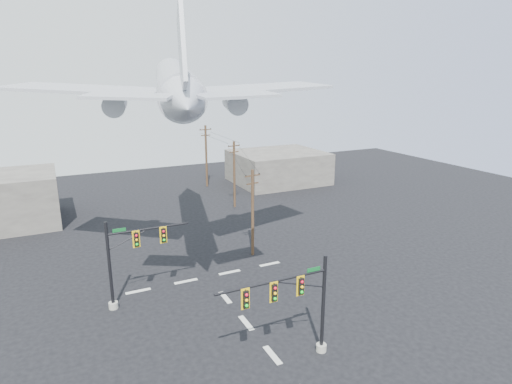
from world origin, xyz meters
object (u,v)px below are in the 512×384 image
signal_mast_near (299,305)px  signal_mast_far (128,260)px  airliner (176,84)px  utility_pole_b (234,173)px  utility_pole_c (206,155)px  utility_pole_a (253,211)px

signal_mast_near → signal_mast_far: (-8.04, 11.07, -0.07)m
airliner → signal_mast_far: bearing=146.3°
signal_mast_near → airliner: 20.80m
signal_mast_far → utility_pole_b: size_ratio=0.78×
utility_pole_b → airliner: bearing=-137.4°
utility_pole_b → signal_mast_near: bearing=-115.8°
signal_mast_far → utility_pole_c: 36.45m
utility_pole_c → airliner: 31.11m
utility_pole_a → utility_pole_c: bearing=69.1°
utility_pole_a → utility_pole_b: (4.58, 15.38, 0.16)m
utility_pole_a → airliner: bearing=162.3°
signal_mast_far → utility_pole_c: (17.31, 32.05, 1.37)m
utility_pole_c → airliner: bearing=-119.3°
signal_mast_near → utility_pole_a: utility_pole_a is taller
signal_mast_near → utility_pole_c: bearing=77.9°
utility_pole_a → signal_mast_near: bearing=-116.3°
utility_pole_b → utility_pole_c: 12.07m
signal_mast_near → utility_pole_b: bearing=74.0°
signal_mast_near → signal_mast_far: bearing=126.0°
signal_mast_near → signal_mast_far: size_ratio=1.08×
utility_pole_b → signal_mast_far: bearing=-140.1°
signal_mast_far → utility_pole_b: utility_pole_b is taller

